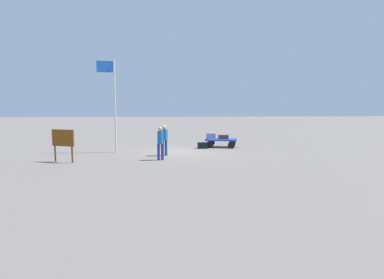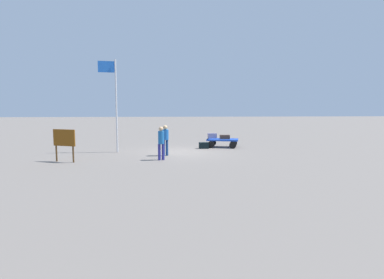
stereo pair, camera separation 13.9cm
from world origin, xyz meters
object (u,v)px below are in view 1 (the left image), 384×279
Objects in this scene: luggage_cart at (221,141)px; suitcase_dark at (203,145)px; suitcase_grey at (223,137)px; flagpole at (113,97)px; signboard at (63,140)px; worker_lead at (164,138)px; worker_trailing at (160,141)px; suitcase_olive at (211,136)px.

luggage_cart is 3.55× the size of suitcase_dark.
flagpole is (6.88, 1.79, 2.60)m from suitcase_grey.
suitcase_grey is 10.08m from signboard.
luggage_cart is 0.41× the size of flagpole.
worker_lead reaches higher than signboard.
worker_lead is at bearing -97.63° from worker_trailing.
flagpole is (5.43, 1.25, 3.09)m from suitcase_dark.
worker_lead is (3.11, 3.84, 0.28)m from suitcase_olive.
worker_trailing reaches higher than signboard.
worker_trailing reaches higher than luggage_cart.
suitcase_olive is at bearing -122.21° from worker_trailing.
suitcase_dark is at bearing 20.54° from suitcase_grey.
worker_lead is at bearing -161.52° from signboard.
worker_trailing reaches higher than suitcase_dark.
suitcase_grey is at bearing 171.90° from luggage_cart.
flagpole is at bearing 14.59° from suitcase_grey.
suitcase_grey is 7.57m from flagpole.
luggage_cart is at bearing 140.22° from suitcase_olive.
worker_lead is 0.31× the size of flagpole.
suitcase_dark is 8.59m from signboard.
suitcase_olive is 6.18m from worker_trailing.
luggage_cart is 6.15m from worker_trailing.
luggage_cart is 1.42m from suitcase_dark.
suitcase_grey is 0.93m from suitcase_olive.
suitcase_dark is at bearing -122.16° from worker_trailing.
luggage_cart is 1.40× the size of signboard.
suitcase_grey is at bearing -165.41° from flagpole.
suitcase_grey is 0.37× the size of worker_trailing.
signboard is at bearing 3.06° from worker_trailing.
suitcase_olive is 0.38× the size of signboard.
suitcase_olive is 0.11× the size of flagpole.
suitcase_olive is (0.61, -0.50, 0.31)m from luggage_cart.
luggage_cart is at bearing -149.98° from signboard.
suitcase_grey is 0.38× the size of worker_lead.
suitcase_dark is at bearing 57.60° from suitcase_olive.
signboard is (4.89, 1.64, 0.08)m from worker_lead.
worker_lead is at bearing 153.17° from flagpole.
worker_lead reaches higher than luggage_cart.
suitcase_dark is (0.68, 1.07, -0.53)m from suitcase_olive.
worker_lead is at bearing 40.52° from suitcase_grey.
suitcase_dark is 0.12× the size of flagpole.
worker_lead reaches higher than suitcase_grey.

